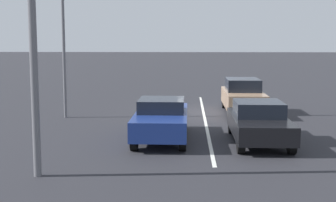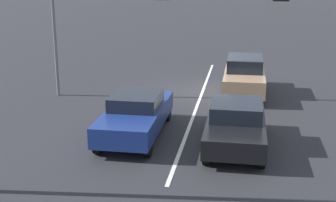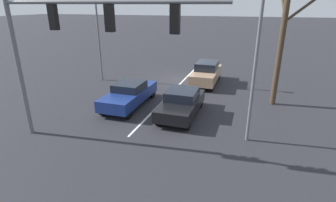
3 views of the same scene
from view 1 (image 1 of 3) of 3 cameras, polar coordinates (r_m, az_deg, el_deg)
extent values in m
plane|color=#28282D|center=(22.82, 4.34, -1.37)|extent=(240.00, 240.00, 0.00)
cube|color=silver|center=(20.83, 4.51, -2.20)|extent=(0.12, 16.02, 0.01)
cube|color=black|center=(16.20, 11.01, -2.91)|extent=(1.81, 4.28, 0.60)
cube|color=black|center=(16.28, 10.97, -0.90)|extent=(1.59, 1.83, 0.50)
cube|color=red|center=(18.32, 12.02, -1.27)|extent=(0.24, 0.06, 0.12)
cube|color=red|center=(18.15, 8.08, -1.26)|extent=(0.24, 0.06, 0.12)
cylinder|color=black|center=(14.87, 14.85, -5.11)|extent=(0.22, 0.62, 0.62)
cylinder|color=black|center=(14.62, 8.88, -5.17)|extent=(0.22, 0.62, 0.62)
cylinder|color=black|center=(17.91, 12.71, -2.94)|extent=(0.22, 0.62, 0.62)
cylinder|color=black|center=(17.70, 7.76, -2.95)|extent=(0.22, 0.62, 0.62)
cube|color=navy|center=(16.49, -0.80, -2.43)|extent=(1.79, 4.71, 0.65)
cube|color=black|center=(16.47, -0.79, -0.50)|extent=(1.58, 1.82, 0.45)
cube|color=red|center=(18.72, 1.53, -0.75)|extent=(0.24, 0.06, 0.12)
cube|color=red|center=(18.78, -2.30, -0.72)|extent=(0.24, 0.06, 0.12)
cylinder|color=black|center=(14.78, 1.79, -4.86)|extent=(0.22, 0.66, 0.66)
cylinder|color=black|center=(14.88, -4.15, -4.79)|extent=(0.22, 0.66, 0.66)
cylinder|color=black|center=(18.26, 1.93, -2.50)|extent=(0.22, 0.66, 0.66)
cylinder|color=black|center=(18.34, -2.87, -2.47)|extent=(0.22, 0.66, 0.66)
cube|color=tan|center=(22.61, 9.11, 0.27)|extent=(1.75, 4.61, 0.75)
cube|color=black|center=(22.74, 9.08, 1.99)|extent=(1.54, 2.23, 0.57)
cube|color=red|center=(24.90, 9.92, 1.33)|extent=(0.24, 0.06, 0.12)
cube|color=red|center=(24.77, 7.12, 1.36)|extent=(0.24, 0.06, 0.12)
cylinder|color=black|center=(21.06, 11.63, -1.33)|extent=(0.22, 0.66, 0.66)
cylinder|color=black|center=(20.88, 7.60, -1.32)|extent=(0.22, 0.66, 0.66)
cylinder|color=black|center=(24.45, 10.36, -0.11)|extent=(0.22, 0.66, 0.66)
cylinder|color=black|center=(24.29, 6.89, -0.09)|extent=(0.22, 0.66, 0.66)
cylinder|color=slate|center=(12.16, -16.08, 5.51)|extent=(0.20, 0.20, 6.25)
cylinder|color=slate|center=(21.47, -12.70, 10.16)|extent=(0.14, 0.14, 9.14)
camera|label=2|loc=(3.67, 65.10, 36.88)|focal=50.00mm
camera|label=3|loc=(6.89, 69.31, 22.56)|focal=28.00mm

